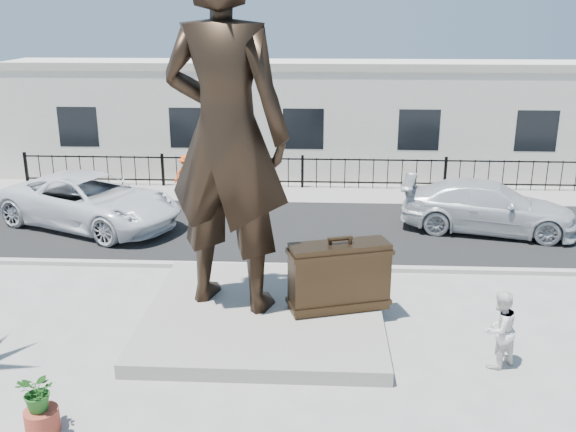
# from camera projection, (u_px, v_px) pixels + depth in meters

# --- Properties ---
(ground) EXTENTS (100.00, 100.00, 0.00)m
(ground) POSITION_uv_depth(u_px,v_px,m) (283.00, 354.00, 12.96)
(ground) COLOR #9E9991
(ground) RESTS_ON ground
(street) EXTENTS (40.00, 7.00, 0.01)m
(street) POSITION_uv_depth(u_px,v_px,m) (298.00, 227.00, 20.56)
(street) COLOR black
(street) RESTS_ON ground
(curb) EXTENTS (40.00, 0.25, 0.12)m
(curb) POSITION_uv_depth(u_px,v_px,m) (293.00, 267.00, 17.22)
(curb) COLOR #A5A399
(curb) RESTS_ON ground
(far_sidewalk) EXTENTS (40.00, 2.50, 0.02)m
(far_sidewalk) POSITION_uv_depth(u_px,v_px,m) (302.00, 193.00, 24.37)
(far_sidewalk) COLOR #9E9991
(far_sidewalk) RESTS_ON ground
(plinth) EXTENTS (5.20, 5.20, 0.30)m
(plinth) POSITION_uv_depth(u_px,v_px,m) (265.00, 314.00, 14.36)
(plinth) COLOR gray
(plinth) RESTS_ON ground
(fence) EXTENTS (22.00, 0.10, 1.20)m
(fence) POSITION_uv_depth(u_px,v_px,m) (302.00, 173.00, 24.95)
(fence) COLOR black
(fence) RESTS_ON ground
(building) EXTENTS (28.00, 7.00, 4.40)m
(building) POSITION_uv_depth(u_px,v_px,m) (306.00, 115.00, 28.45)
(building) COLOR silver
(building) RESTS_ON ground
(statue) EXTENTS (3.23, 2.60, 7.69)m
(statue) POSITION_uv_depth(u_px,v_px,m) (226.00, 135.00, 13.46)
(statue) COLOR black
(statue) RESTS_ON plinth
(suitcase) EXTENTS (2.28, 1.30, 1.53)m
(suitcase) POSITION_uv_depth(u_px,v_px,m) (339.00, 276.00, 14.07)
(suitcase) COLOR #2E2113
(suitcase) RESTS_ON plinth
(tourist) EXTENTS (0.97, 0.92, 1.57)m
(tourist) POSITION_uv_depth(u_px,v_px,m) (499.00, 329.00, 12.31)
(tourist) COLOR white
(tourist) RESTS_ON ground
(car_white) EXTENTS (6.62, 5.00, 1.67)m
(car_white) POSITION_uv_depth(u_px,v_px,m) (91.00, 201.00, 20.42)
(car_white) COLOR silver
(car_white) RESTS_ON street
(car_silver) EXTENTS (5.69, 3.29, 1.55)m
(car_silver) POSITION_uv_depth(u_px,v_px,m) (489.00, 207.00, 19.99)
(car_silver) COLOR silver
(car_silver) RESTS_ON street
(worker) EXTENTS (1.11, 0.96, 1.49)m
(worker) POSITION_uv_depth(u_px,v_px,m) (186.00, 174.00, 24.04)
(worker) COLOR #FD480D
(worker) RESTS_ON far_sidewalk
(planter) EXTENTS (0.56, 0.56, 0.40)m
(planter) POSITION_uv_depth(u_px,v_px,m) (42.00, 421.00, 10.54)
(planter) COLOR #9C3B29
(planter) RESTS_ON ground
(shrub) EXTENTS (0.78, 0.73, 0.69)m
(shrub) POSITION_uv_depth(u_px,v_px,m) (38.00, 392.00, 10.37)
(shrub) COLOR #225B1D
(shrub) RESTS_ON planter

